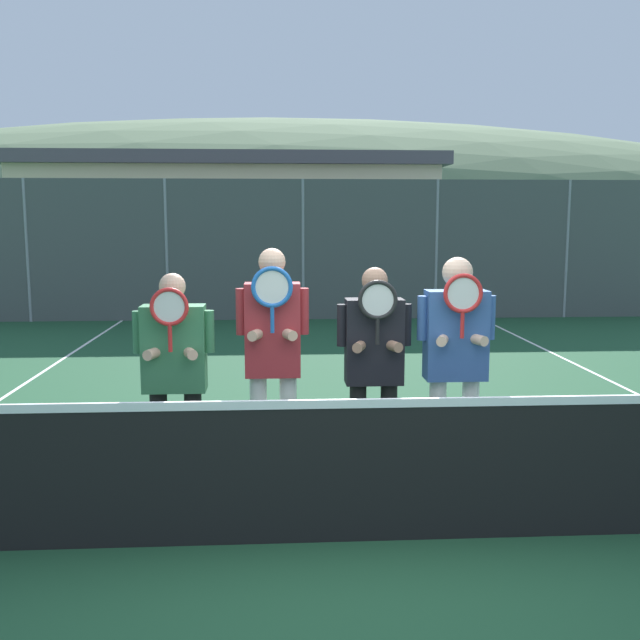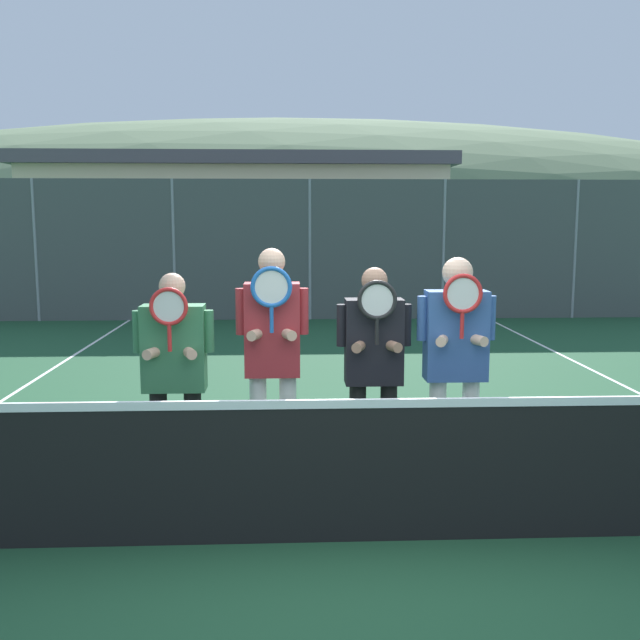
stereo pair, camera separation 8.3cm
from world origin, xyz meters
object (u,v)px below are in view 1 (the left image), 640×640
at_px(car_far_left, 140,267).
at_px(car_center, 567,266).
at_px(player_leftmost, 175,367).
at_px(player_center_left, 273,350).
at_px(player_rightmost, 456,351).
at_px(player_center_right, 374,360).
at_px(car_left_of_center, 359,267).

relative_size(car_far_left, car_center, 1.00).
distance_m(player_leftmost, car_center, 14.89).
height_order(car_far_left, car_center, car_far_left).
relative_size(player_leftmost, player_center_left, 0.91).
bearing_deg(car_far_left, player_rightmost, -69.18).
bearing_deg(player_center_right, car_center, 61.88).
xyz_separation_m(player_center_right, car_center, (6.62, 12.39, -0.10)).
bearing_deg(player_center_right, player_rightmost, -4.71).
bearing_deg(car_far_left, player_leftmost, -78.25).
xyz_separation_m(player_center_right, car_far_left, (-4.09, 12.33, -0.09)).
relative_size(player_center_left, car_center, 0.44).
xyz_separation_m(player_leftmost, player_center_left, (0.73, 0.10, 0.10)).
bearing_deg(player_center_right, car_left_of_center, 84.07).
bearing_deg(car_center, car_far_left, -179.68).
bearing_deg(player_center_right, car_far_left, 108.34).
bearing_deg(player_center_left, car_far_left, 105.05).
xyz_separation_m(player_center_left, player_rightmost, (1.40, -0.06, -0.01)).
distance_m(car_left_of_center, car_center, 5.35).
xyz_separation_m(player_center_left, player_center_right, (0.77, -0.01, -0.08)).
distance_m(player_center_left, player_rightmost, 1.40).
distance_m(player_center_right, car_center, 14.05).
height_order(player_center_left, player_rightmost, player_center_left).
relative_size(player_rightmost, car_far_left, 0.42).
bearing_deg(car_far_left, player_center_right, -71.66).
relative_size(player_center_left, car_far_left, 0.43).
bearing_deg(player_center_left, car_left_of_center, 80.50).
relative_size(player_rightmost, car_center, 0.42).
height_order(car_left_of_center, car_center, car_left_of_center).
bearing_deg(car_left_of_center, player_leftmost, -102.69).
relative_size(player_center_left, car_left_of_center, 0.40).
bearing_deg(player_rightmost, player_leftmost, -178.92).
bearing_deg(player_center_right, player_center_left, 179.48).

